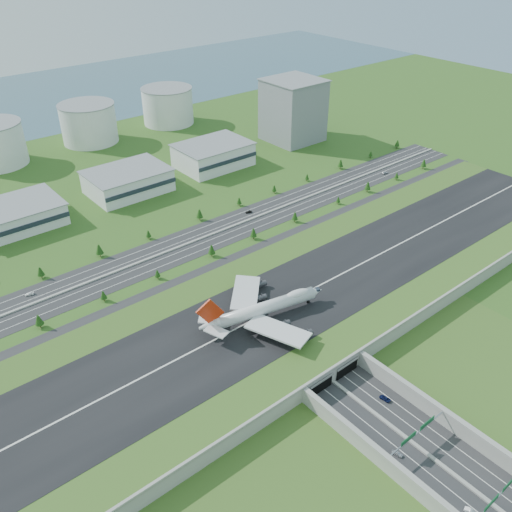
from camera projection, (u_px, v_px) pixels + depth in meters
ground at (263, 327)px, 279.66m from camera, size 1200.00×1200.00×0.00m
airfield_deck at (263, 321)px, 277.41m from camera, size 520.00×100.00×9.20m
underpass_road at (425, 446)px, 212.86m from camera, size 38.80×120.40×8.00m
sign_gantry_near at (417, 434)px, 213.84m from camera, size 38.70×0.70×9.80m
sign_gantry_far at (499, 496)px, 190.96m from camera, size 38.70×0.70×9.80m
north_expressway at (166, 252)px, 341.72m from camera, size 560.00×36.00×0.12m
tree_row at (183, 241)px, 345.00m from camera, size 504.04×48.70×8.47m
hangar_mid_a at (16, 216)px, 367.63m from camera, size 58.00×42.00×15.00m
hangar_mid_b at (128, 181)px, 412.73m from camera, size 58.00×42.00×17.00m
hangar_mid_c at (213, 155)px, 455.15m from camera, size 58.00×42.00×19.00m
office_tower at (293, 111)px, 499.83m from camera, size 46.00×46.00×55.00m
fuel_tank_c at (89, 123)px, 499.78m from camera, size 50.00×50.00×35.00m
fuel_tank_d at (168, 106)px, 545.42m from camera, size 50.00×50.00×35.00m
boeing_747 at (264, 308)px, 270.24m from camera, size 69.87×65.39×21.84m
car_0 at (397, 453)px, 213.07m from camera, size 2.95×4.93×1.57m
car_1 at (471, 512)px, 192.22m from camera, size 2.86×5.15×1.61m
car_2 at (385, 398)px, 237.51m from camera, size 2.97×5.34×1.41m
car_5 at (249, 212)px, 386.74m from camera, size 4.80×2.86×1.49m
car_6 at (385, 173)px, 445.65m from camera, size 5.63×2.81×1.53m
car_7 at (29, 294)px, 302.89m from camera, size 5.33×3.42×1.44m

